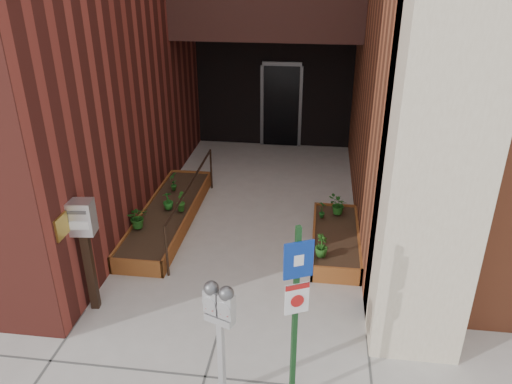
% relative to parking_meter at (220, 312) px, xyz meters
% --- Properties ---
extents(ground, '(80.00, 80.00, 0.00)m').
position_rel_parking_meter_xyz_m(ground, '(-0.27, 1.25, -1.22)').
color(ground, '#9E9991').
rests_on(ground, ground).
extents(planter_left, '(0.90, 3.60, 0.30)m').
position_rel_parking_meter_xyz_m(planter_left, '(-1.82, 3.95, -1.09)').
color(planter_left, brown).
rests_on(planter_left, ground).
extents(planter_right, '(0.80, 2.20, 0.30)m').
position_rel_parking_meter_xyz_m(planter_right, '(1.33, 3.45, -1.09)').
color(planter_right, brown).
rests_on(planter_right, ground).
extents(handrail, '(0.04, 3.34, 0.90)m').
position_rel_parking_meter_xyz_m(handrail, '(-1.32, 3.90, -0.47)').
color(handrail, black).
rests_on(handrail, ground).
extents(parking_meter, '(0.36, 0.24, 1.57)m').
position_rel_parking_meter_xyz_m(parking_meter, '(0.00, 0.00, 0.00)').
color(parking_meter, '#B7B7BA').
rests_on(parking_meter, ground).
extents(sign_post, '(0.29, 0.15, 2.29)m').
position_rel_parking_meter_xyz_m(sign_post, '(0.80, 0.04, 0.19)').
color(sign_post, '#163E1B').
rests_on(sign_post, ground).
extents(payment_dropbox, '(0.37, 0.30, 1.72)m').
position_rel_parking_meter_xyz_m(payment_dropbox, '(-2.14, 1.35, 0.02)').
color(payment_dropbox, black).
rests_on(payment_dropbox, ground).
extents(shrub_left_a, '(0.48, 0.48, 0.40)m').
position_rel_parking_meter_xyz_m(shrub_left_a, '(-2.11, 3.18, -0.72)').
color(shrub_left_a, '#215919').
rests_on(shrub_left_a, planter_left).
extents(shrub_left_b, '(0.25, 0.25, 0.36)m').
position_rel_parking_meter_xyz_m(shrub_left_b, '(-1.54, 3.90, -0.74)').
color(shrub_left_b, '#245F1B').
rests_on(shrub_left_b, planter_left).
extents(shrub_left_c, '(0.26, 0.26, 0.34)m').
position_rel_parking_meter_xyz_m(shrub_left_c, '(-1.79, 3.92, -0.75)').
color(shrub_left_c, '#1D611B').
rests_on(shrub_left_c, planter_left).
extents(shrub_left_d, '(0.25, 0.25, 0.38)m').
position_rel_parking_meter_xyz_m(shrub_left_d, '(-1.92, 4.74, -0.73)').
color(shrub_left_d, '#195217').
rests_on(shrub_left_d, planter_left).
extents(shrub_right_a, '(0.27, 0.27, 0.38)m').
position_rel_parking_meter_xyz_m(shrub_right_a, '(1.08, 2.67, -0.73)').
color(shrub_right_a, '#1E4F16').
rests_on(shrub_right_a, planter_right).
extents(shrub_right_b, '(0.25, 0.25, 0.34)m').
position_rel_parking_meter_xyz_m(shrub_right_b, '(1.08, 3.95, -0.75)').
color(shrub_right_b, '#164E17').
rests_on(shrub_right_b, planter_right).
extents(shrub_right_c, '(0.46, 0.46, 0.37)m').
position_rel_parking_meter_xyz_m(shrub_right_c, '(1.36, 4.13, -0.73)').
color(shrub_right_c, '#1F601B').
rests_on(shrub_right_c, planter_right).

